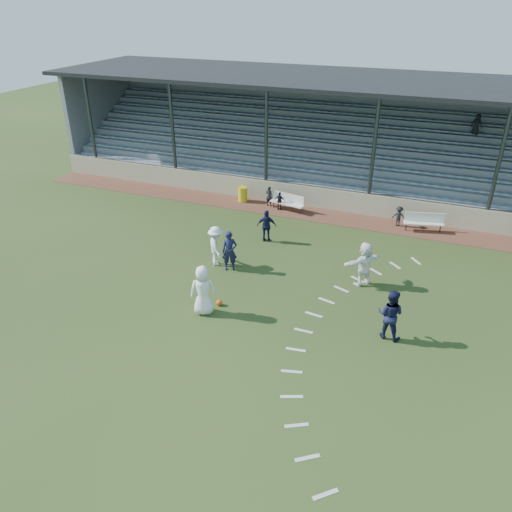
{
  "coord_description": "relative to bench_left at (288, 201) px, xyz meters",
  "views": [
    {
      "loc": [
        6.66,
        -14.36,
        10.98
      ],
      "look_at": [
        0.0,
        2.5,
        1.3
      ],
      "focal_mm": 35.0,
      "sensor_mm": 36.0,
      "label": 1
    }
  ],
  "objects": [
    {
      "name": "player_white_lead",
      "position": [
        0.21,
        -10.79,
        0.42
      ],
      "size": [
        1.15,
        0.96,
        2.0
      ],
      "primitive_type": "imported",
      "rotation": [
        0.0,
        0.0,
        3.53
      ],
      "color": "white",
      "rests_on": "ground"
    },
    {
      "name": "sub_left_far",
      "position": [
        -0.42,
        -0.13,
        -0.04
      ],
      "size": [
        0.63,
        0.29,
        1.05
      ],
      "primitive_type": "imported",
      "rotation": [
        0.0,
        0.0,
        3.19
      ],
      "color": "black",
      "rests_on": "cinder_track"
    },
    {
      "name": "player_navy_wing",
      "position": [
        0.27,
        -4.07,
        0.22
      ],
      "size": [
        1.02,
        0.64,
        1.62
      ],
      "primitive_type": "imported",
      "rotation": [
        0.0,
        0.0,
        3.42
      ],
      "color": "#131636",
      "rests_on": "ground"
    },
    {
      "name": "ground",
      "position": [
        1.27,
        -10.52,
        -0.58
      ],
      "size": [
        90.0,
        90.0,
        0.0
      ],
      "primitive_type": "plane",
      "color": "#2B3D18",
      "rests_on": "ground"
    },
    {
      "name": "trash_bin",
      "position": [
        -2.86,
        0.32,
        -0.13
      ],
      "size": [
        0.54,
        0.54,
        0.86
      ],
      "primitive_type": "cylinder",
      "color": "gold",
      "rests_on": "cinder_track"
    },
    {
      "name": "cinder_track",
      "position": [
        1.27,
        -0.02,
        -0.57
      ],
      "size": [
        34.0,
        2.0,
        0.02
      ],
      "primitive_type": "cube",
      "color": "#562F22",
      "rests_on": "ground"
    },
    {
      "name": "bench_left",
      "position": [
        0.0,
        0.0,
        0.0
      ],
      "size": [
        2.04,
        0.84,
        0.95
      ],
      "rotation": [
        0.0,
        0.0,
        -0.2
      ],
      "color": "silver",
      "rests_on": "cinder_track"
    },
    {
      "name": "sub_right",
      "position": [
        6.08,
        0.13,
        -0.02
      ],
      "size": [
        0.71,
        0.42,
        1.08
      ],
      "primitive_type": "imported",
      "rotation": [
        0.0,
        0.0,
        3.17
      ],
      "color": "black",
      "rests_on": "cinder_track"
    },
    {
      "name": "penalty_arc",
      "position": [
        5.39,
        -10.52,
        -0.58
      ],
      "size": [
        3.89,
        14.63,
        0.01
      ],
      "color": "silver",
      "rests_on": "ground"
    },
    {
      "name": "football",
      "position": [
        0.55,
        -10.13,
        -0.46
      ],
      "size": [
        0.24,
        0.24,
        0.24
      ],
      "primitive_type": "sphere",
      "color": "#E7520D",
      "rests_on": "ground"
    },
    {
      "name": "bench_right",
      "position": [
        7.37,
        -0.0,
        0.0
      ],
      "size": [
        2.04,
        0.93,
        0.95
      ],
      "rotation": [
        0.0,
        0.0,
        0.25
      ],
      "color": "silver",
      "rests_on": "cinder_track"
    },
    {
      "name": "player_white_wing",
      "position": [
        -1.01,
        -7.13,
        0.33
      ],
      "size": [
        1.26,
        1.36,
        1.84
      ],
      "primitive_type": "imported",
      "rotation": [
        0.0,
        0.0,
        2.23
      ],
      "color": "white",
      "rests_on": "ground"
    },
    {
      "name": "retaining_wall",
      "position": [
        1.27,
        1.03,
        0.02
      ],
      "size": [
        34.0,
        0.18,
        1.2
      ],
      "primitive_type": "cube",
      "color": "#B4AB8A",
      "rests_on": "ground"
    },
    {
      "name": "grandstand",
      "position": [
        1.28,
        5.74,
        1.62
      ],
      "size": [
        34.6,
        9.0,
        6.61
      ],
      "color": "gray",
      "rests_on": "ground"
    },
    {
      "name": "player_navy_mid",
      "position": [
        7.0,
        -9.74,
        0.38
      ],
      "size": [
        1.02,
        0.84,
        1.92
      ],
      "primitive_type": "imported",
      "rotation": [
        0.0,
        0.0,
        3.02
      ],
      "color": "#131636",
      "rests_on": "ground"
    },
    {
      "name": "player_white_back",
      "position": [
        5.47,
        -6.42,
        0.38
      ],
      "size": [
        1.61,
        1.71,
        1.92
      ],
      "primitive_type": "imported",
      "rotation": [
        0.0,
        0.0,
        3.98
      ],
      "color": "white",
      "rests_on": "ground"
    },
    {
      "name": "sub_left_near",
      "position": [
        -1.18,
        0.22,
        0.02
      ],
      "size": [
        0.44,
        0.3,
        1.16
      ],
      "primitive_type": "imported",
      "rotation": [
        0.0,
        0.0,
        3.08
      ],
      "color": "black",
      "rests_on": "cinder_track"
    },
    {
      "name": "player_navy_lead",
      "position": [
        -0.24,
        -7.35,
        0.33
      ],
      "size": [
        0.79,
        0.67,
        1.83
      ],
      "primitive_type": "imported",
      "rotation": [
        0.0,
        0.0,
        0.41
      ],
      "color": "#131636",
      "rests_on": "ground"
    }
  ]
}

